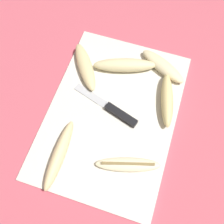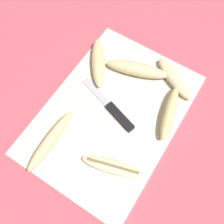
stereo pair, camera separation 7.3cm
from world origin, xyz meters
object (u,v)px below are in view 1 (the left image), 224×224
Objects in this scene: banana_bright_far at (128,165)px; knife at (116,111)px; banana_mellow_near at (85,66)px; banana_soft_right at (125,65)px; banana_ripe_center at (59,154)px; banana_golden_short at (167,100)px; banana_cream_curved at (163,66)px.

knife is at bearing 29.03° from banana_bright_far.
banana_bright_far is (-0.13, -0.07, 0.00)m from knife.
knife is 1.26× the size of banana_mellow_near.
banana_ripe_center is at bearing 165.43° from banana_soft_right.
banana_golden_short reaches higher than banana_ripe_center.
banana_mellow_near reaches higher than banana_bright_far.
banana_soft_right is at bearing 25.14° from knife.
banana_ripe_center is (-0.24, 0.23, -0.00)m from banana_golden_short.
knife is 0.19m from banana_ripe_center.
banana_bright_far is 0.32m from banana_mellow_near.
banana_mellow_near is at bearing 109.11° from banana_soft_right.
banana_ripe_center is 1.11× the size of banana_bright_far.
banana_bright_far is at bearing 177.23° from banana_cream_curved.
banana_mellow_near is (0.04, 0.26, -0.00)m from banana_golden_short.
banana_golden_short reaches higher than banana_mellow_near.
banana_bright_far is at bearing -139.58° from banana_mellow_near.
banana_soft_right is (-0.03, 0.11, 0.00)m from banana_cream_curved.
banana_ripe_center reaches higher than banana_bright_far.
banana_ripe_center is 0.39m from banana_cream_curved.
banana_soft_right is (0.04, -0.11, 0.00)m from banana_mellow_near.
knife is 0.15m from banana_golden_short.
banana_cream_curved reaches higher than banana_bright_far.
banana_golden_short is 0.21m from banana_bright_far.
banana_soft_right reaches higher than banana_mellow_near.
banana_cream_curved is (0.07, -0.22, -0.00)m from banana_mellow_near.
banana_ripe_center is at bearing -173.67° from banana_mellow_near.
banana_mellow_near is 0.12m from banana_soft_right.
banana_cream_curved is at bearing -9.20° from knife.
banana_bright_far is at bearing -161.38° from banana_soft_right.
banana_ripe_center and banana_soft_right have the same top height.
banana_cream_curved reaches higher than knife.
banana_ripe_center is at bearing 151.12° from banana_cream_curved.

